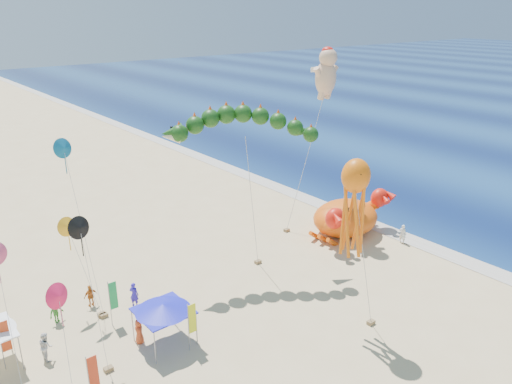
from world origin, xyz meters
The scene contains 10 objects.
ground centered at (0.00, 0.00, 0.00)m, with size 320.00×320.00×0.00m, color #D1B784.
foam_strip centered at (12.00, 0.00, 0.01)m, with size 320.00×320.00×0.00m, color silver.
crab_inflatable centered at (8.57, 2.12, 1.65)m, with size 8.53×5.78×3.74m.
dragon_kite centered at (-2.21, 3.17, 10.98)m, with size 11.48×6.22×12.25m.
cherub_kite centered at (8.42, 5.28, 14.03)m, with size 4.94×1.78×16.14m.
octopus_kite centered at (-1.94, -7.06, 8.55)m, with size 2.38×2.07×11.09m.
canopy_blue centered at (-11.90, -1.40, 2.44)m, with size 3.33×3.33×2.71m.
feather_flags centered at (-15.37, -0.57, 2.01)m, with size 9.50×6.12×3.20m.
beachgoers centered at (-12.48, 2.41, 0.83)m, with size 29.54×8.11×1.79m.
small_kites centered at (-16.20, 2.18, 6.85)m, with size 7.13×12.61×11.52m.
Camera 1 is at (-23.67, -24.53, 19.13)m, focal length 35.00 mm.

